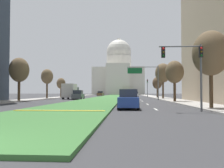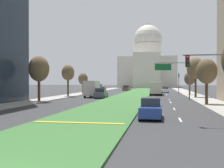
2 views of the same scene
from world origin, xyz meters
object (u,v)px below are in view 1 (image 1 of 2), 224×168
traffic_light_far_right (147,86)px  sedan_distant (78,95)px  street_tree_right_distant (157,83)px  sedan_lead_stopped (128,100)px  street_tree_right_far (163,73)px  street_tree_left_mid (19,70)px  street_tree_left_far (47,77)px  street_tree_right_near (211,53)px  sedan_midblock (78,95)px  city_bus (128,91)px  box_truck_delivery (70,91)px  overhead_guide_sign (146,75)px  street_tree_right_mid (175,72)px  street_tree_left_distant (61,84)px  capitol_building (119,74)px  sedan_far_horizon (135,94)px  sedan_very_far (100,94)px  traffic_light_near_right (190,62)px

traffic_light_far_right → sedan_distant: traffic_light_far_right is taller
street_tree_right_distant → sedan_lead_stopped: (-7.46, -39.89, -2.92)m
street_tree_right_far → street_tree_right_distant: 9.43m
street_tree_left_mid → street_tree_right_distant: size_ratio=1.32×
street_tree_left_far → street_tree_right_near: bearing=-50.6°
sedan_midblock → sedan_distant: (-2.81, 13.27, -0.01)m
city_bus → box_truck_delivery: bearing=-135.2°
overhead_guide_sign → street_tree_right_mid: (3.39, -10.23, -0.25)m
street_tree_right_mid → street_tree_right_far: size_ratio=0.80×
street_tree_left_distant → city_bus: size_ratio=0.46×
street_tree_right_near → sedan_distant: bearing=116.6°
capitol_building → sedan_distant: bearing=-95.5°
street_tree_right_distant → box_truck_delivery: 22.56m
city_bus → sedan_far_horizon: bearing=79.1°
traffic_light_far_right → overhead_guide_sign: overhead_guide_sign is taller
sedan_very_far → street_tree_right_distant: bearing=-56.1°
street_tree_left_mid → traffic_light_near_right: bearing=-39.9°
sedan_very_far → street_tree_right_near: bearing=-75.5°
street_tree_left_far → sedan_distant: bearing=63.5°
traffic_light_near_right → sedan_distant: bearing=112.5°
overhead_guide_sign → sedan_midblock: (-13.41, 1.27, -3.81)m
sedan_far_horizon → sedan_very_far: bearing=134.5°
overhead_guide_sign → sedan_very_far: overhead_guide_sign is taller
sedan_midblock → city_bus: bearing=56.4°
street_tree_right_far → sedan_very_far: size_ratio=1.62×
overhead_guide_sign → sedan_far_horizon: bearing=92.3°
traffic_light_far_right → box_truck_delivery: bearing=-134.3°
street_tree_left_distant → sedan_far_horizon: size_ratio=1.16×
street_tree_right_near → street_tree_left_mid: street_tree_left_mid is taller
street_tree_right_distant → sedan_very_far: bearing=123.9°
street_tree_right_far → sedan_distant: 22.56m
capitol_building → traffic_light_near_right: size_ratio=6.35×
street_tree_left_far → sedan_far_horizon: (19.86, 23.49, -4.04)m
box_truck_delivery → sedan_lead_stopped: bearing=-67.2°
street_tree_right_near → street_tree_left_distant: (-24.18, 39.39, -1.22)m
street_tree_right_near → capitol_building: bearing=95.8°
traffic_light_near_right → traffic_light_far_right: (0.84, 49.75, -0.48)m
overhead_guide_sign → sedan_midblock: overhead_guide_sign is taller
traffic_light_far_right → street_tree_right_distant: bearing=-75.5°
street_tree_right_far → sedan_far_horizon: street_tree_right_far is taller
street_tree_right_far → traffic_light_near_right: bearing=-94.8°
traffic_light_far_right → street_tree_right_near: bearing=-88.1°
city_bus → street_tree_left_distant: bearing=-173.9°
capitol_building → traffic_light_far_right: size_ratio=6.35×
traffic_light_near_right → sedan_midblock: 32.41m
capitol_building → overhead_guide_sign: capitol_building is taller
street_tree_right_mid → box_truck_delivery: bearing=143.1°
traffic_light_far_right → street_tree_left_far: (-23.09, -17.35, 1.50)m
street_tree_right_distant → sedan_far_horizon: street_tree_right_distant is taller
street_tree_left_mid → street_tree_left_far: street_tree_left_mid is taller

